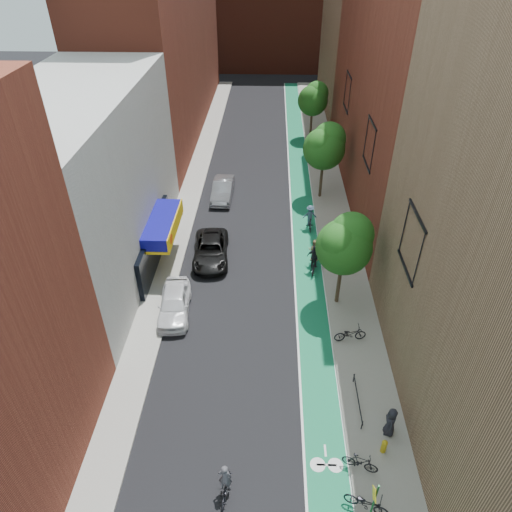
# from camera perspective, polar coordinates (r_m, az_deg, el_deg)

# --- Properties ---
(ground) EXTENTS (160.00, 160.00, 0.00)m
(ground) POSITION_cam_1_polar(r_m,az_deg,el_deg) (23.23, -2.06, -22.21)
(ground) COLOR black
(ground) RESTS_ON ground
(bike_lane) EXTENTS (2.00, 68.00, 0.01)m
(bike_lane) POSITION_cam_1_polar(r_m,az_deg,el_deg) (43.05, 5.59, 8.63)
(bike_lane) COLOR #147544
(bike_lane) RESTS_ON ground
(sidewalk_left) EXTENTS (2.00, 68.00, 0.15)m
(sidewalk_left) POSITION_cam_1_polar(r_m,az_deg,el_deg) (43.53, -7.81, 8.88)
(sidewalk_left) COLOR gray
(sidewalk_left) RESTS_ON ground
(sidewalk_right) EXTENTS (3.00, 68.00, 0.15)m
(sidewalk_right) POSITION_cam_1_polar(r_m,az_deg,el_deg) (43.26, 8.94, 8.59)
(sidewalk_right) COLOR gray
(sidewalk_right) RESTS_ON ground
(building_left_white) EXTENTS (8.00, 20.00, 12.00)m
(building_left_white) POSITION_cam_1_polar(r_m,az_deg,el_deg) (31.97, -20.86, 8.17)
(building_left_white) COLOR silver
(building_left_white) RESTS_ON ground
(building_left_far_red) EXTENTS (8.00, 36.00, 22.00)m
(building_left_far_red) POSITION_cam_1_polar(r_m,az_deg,el_deg) (56.19, -11.79, 26.51)
(building_left_far_red) COLOR maroon
(building_left_far_red) RESTS_ON ground
(building_right_mid_red) EXTENTS (8.00, 28.00, 22.00)m
(building_right_mid_red) POSITION_cam_1_polar(r_m,az_deg,el_deg) (40.60, 18.81, 21.94)
(building_right_mid_red) COLOR maroon
(building_right_mid_red) RESTS_ON ground
(building_right_far_tan) EXTENTS (8.00, 20.00, 18.00)m
(building_right_far_tan) POSITION_cam_1_polar(r_m,az_deg,el_deg) (63.99, 13.02, 25.65)
(building_right_far_tan) COLOR #8C6B4C
(building_right_far_tan) RESTS_ON ground
(tree_near) EXTENTS (3.40, 3.36, 6.42)m
(tree_near) POSITION_cam_1_polar(r_m,az_deg,el_deg) (27.19, 11.08, 1.61)
(tree_near) COLOR #332619
(tree_near) RESTS_ON ground
(tree_mid) EXTENTS (3.55, 3.53, 6.74)m
(tree_mid) POSITION_cam_1_polar(r_m,az_deg,el_deg) (39.36, 8.60, 13.52)
(tree_mid) COLOR #332619
(tree_mid) RESTS_ON ground
(tree_far) EXTENTS (3.30, 3.25, 6.21)m
(tree_far) POSITION_cam_1_polar(r_m,az_deg,el_deg) (52.63, 7.18, 19.00)
(tree_far) COLOR #332619
(tree_far) RESTS_ON ground
(sign_pole) EXTENTS (0.13, 0.71, 3.00)m
(sign_pole) POSITION_cam_1_polar(r_m,az_deg,el_deg) (20.34, 14.42, -27.76)
(sign_pole) COLOR #194C26
(sign_pole) RESTS_ON sidewalk_right
(parked_car_white) EXTENTS (2.23, 4.74, 1.57)m
(parked_car_white) POSITION_cam_1_polar(r_m,az_deg,el_deg) (28.79, -10.18, -5.82)
(parked_car_white) COLOR white
(parked_car_white) RESTS_ON ground
(parked_car_black) EXTENTS (2.82, 5.46, 1.47)m
(parked_car_black) POSITION_cam_1_polar(r_m,az_deg,el_deg) (33.02, -5.66, 0.73)
(parked_car_black) COLOR black
(parked_car_black) RESTS_ON ground
(parked_car_silver) EXTENTS (1.81, 4.86, 1.59)m
(parked_car_silver) POSITION_cam_1_polar(r_m,az_deg,el_deg) (40.75, -4.17, 8.28)
(parked_car_silver) COLOR gray
(parked_car_silver) RESTS_ON ground
(cyclist_lead) EXTENTS (0.75, 1.75, 1.96)m
(cyclist_lead) POSITION_cam_1_polar(r_m,az_deg,el_deg) (21.52, -3.86, -26.68)
(cyclist_lead) COLOR black
(cyclist_lead) RESTS_ON ground
(cyclist_lane_near) EXTENTS (0.92, 1.77, 2.01)m
(cyclist_lane_near) POSITION_cam_1_polar(r_m,az_deg,el_deg) (32.53, 7.20, 0.23)
(cyclist_lane_near) COLOR black
(cyclist_lane_near) RESTS_ON ground
(cyclist_lane_mid) EXTENTS (1.09, 1.96, 2.11)m
(cyclist_lane_mid) POSITION_cam_1_polar(r_m,az_deg,el_deg) (31.87, 7.28, -0.78)
(cyclist_lane_mid) COLOR black
(cyclist_lane_mid) RESTS_ON ground
(cyclist_lane_far) EXTENTS (1.13, 1.83, 2.03)m
(cyclist_lane_far) POSITION_cam_1_polar(r_m,az_deg,el_deg) (36.45, 6.72, 4.66)
(cyclist_lane_far) COLOR black
(cyclist_lane_far) RESTS_ON ground
(parked_bike_near) EXTENTS (1.99, 1.29, 0.99)m
(parked_bike_near) POSITION_cam_1_polar(r_m,az_deg,el_deg) (21.65, 13.66, -27.80)
(parked_bike_near) COLOR black
(parked_bike_near) RESTS_ON sidewalk_right
(parked_bike_mid) EXTENTS (1.68, 0.95, 0.97)m
(parked_bike_mid) POSITION_cam_1_polar(r_m,az_deg,el_deg) (22.45, 12.90, -23.84)
(parked_bike_mid) COLOR black
(parked_bike_mid) RESTS_ON sidewalk_right
(parked_bike_far) EXTENTS (1.96, 0.95, 0.99)m
(parked_bike_far) POSITION_cam_1_polar(r_m,az_deg,el_deg) (27.21, 11.69, -9.50)
(parked_bike_far) COLOR black
(parked_bike_far) RESTS_ON sidewalk_right
(pedestrian) EXTENTS (0.65, 0.89, 1.68)m
(pedestrian) POSITION_cam_1_polar(r_m,az_deg,el_deg) (23.47, 16.49, -19.24)
(pedestrian) COLOR black
(pedestrian) RESTS_ON sidewalk_right
(fire_hydrant) EXTENTS (0.27, 0.27, 0.78)m
(fire_hydrant) POSITION_cam_1_polar(r_m,az_deg,el_deg) (23.20, 15.72, -21.88)
(fire_hydrant) COLOR gold
(fire_hydrant) RESTS_ON sidewalk_right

